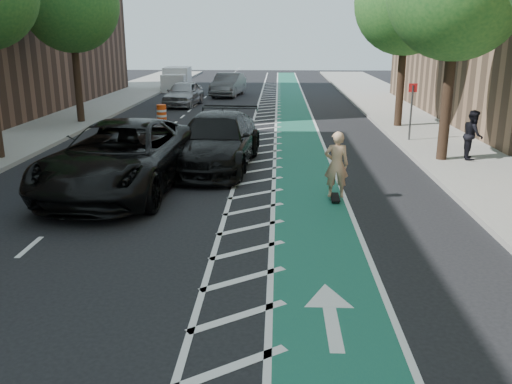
# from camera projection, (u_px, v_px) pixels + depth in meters

# --- Properties ---
(ground) EXTENTS (120.00, 120.00, 0.00)m
(ground) POSITION_uv_depth(u_px,v_px,m) (177.00, 250.00, 11.50)
(ground) COLOR black
(ground) RESTS_ON ground
(bike_lane) EXTENTS (2.00, 90.00, 0.01)m
(bike_lane) POSITION_uv_depth(u_px,v_px,m) (301.00, 152.00, 20.98)
(bike_lane) COLOR #17524C
(bike_lane) RESTS_ON ground
(buffer_strip) EXTENTS (1.40, 90.00, 0.01)m
(buffer_strip) POSITION_uv_depth(u_px,v_px,m) (262.00, 152.00, 21.04)
(buffer_strip) COLOR silver
(buffer_strip) RESTS_ON ground
(sidewalk_right) EXTENTS (5.00, 90.00, 0.15)m
(sidewalk_right) POSITION_uv_depth(u_px,v_px,m) (471.00, 152.00, 20.70)
(sidewalk_right) COLOR gray
(sidewalk_right) RESTS_ON ground
(curb_right) EXTENTS (0.12, 90.00, 0.16)m
(curb_right) POSITION_uv_depth(u_px,v_px,m) (406.00, 151.00, 20.80)
(curb_right) COLOR gray
(curb_right) RESTS_ON ground
(curb_left) EXTENTS (0.12, 90.00, 0.16)m
(curb_left) POSITION_uv_depth(u_px,v_px,m) (46.00, 148.00, 21.35)
(curb_left) COLOR gray
(curb_left) RESTS_ON ground
(tree_r_d) EXTENTS (4.20, 4.20, 7.90)m
(tree_r_d) POSITION_uv_depth(u_px,v_px,m) (405.00, 3.00, 24.92)
(tree_r_d) COLOR #382619
(tree_r_d) RESTS_ON ground
(tree_l_d) EXTENTS (4.20, 4.20, 7.90)m
(tree_l_d) POSITION_uv_depth(u_px,v_px,m) (67.00, 4.00, 25.54)
(tree_l_d) COLOR #382619
(tree_l_d) RESTS_ON ground
(sign_post) EXTENTS (0.35, 0.08, 2.47)m
(sign_post) POSITION_uv_depth(u_px,v_px,m) (411.00, 111.00, 22.34)
(sign_post) COLOR #4C4C4C
(sign_post) RESTS_ON ground
(skateboard) EXTENTS (0.26, 0.83, 0.11)m
(skateboard) POSITION_uv_depth(u_px,v_px,m) (335.00, 197.00, 14.88)
(skateboard) COLOR black
(skateboard) RESTS_ON ground
(skateboarder) EXTENTS (0.68, 0.46, 1.81)m
(skateboarder) POSITION_uv_depth(u_px,v_px,m) (336.00, 164.00, 14.62)
(skateboarder) COLOR tan
(skateboarder) RESTS_ON skateboard
(suv_near) EXTENTS (3.85, 7.39, 1.99)m
(suv_near) POSITION_uv_depth(u_px,v_px,m) (122.00, 157.00, 15.65)
(suv_near) COLOR black
(suv_near) RESTS_ON ground
(suv_far) EXTENTS (3.02, 6.40, 1.80)m
(suv_far) POSITION_uv_depth(u_px,v_px,m) (216.00, 141.00, 18.45)
(suv_far) COLOR black
(suv_far) RESTS_ON ground
(car_silver) EXTENTS (2.28, 4.75, 1.56)m
(car_silver) POSITION_uv_depth(u_px,v_px,m) (184.00, 94.00, 34.35)
(car_silver) COLOR #9C9BA0
(car_silver) RESTS_ON ground
(car_grey) EXTENTS (2.40, 5.21, 1.65)m
(car_grey) POSITION_uv_depth(u_px,v_px,m) (228.00, 85.00, 39.85)
(car_grey) COLOR #535458
(car_grey) RESTS_ON ground
(pedestrian) EXTENTS (0.80, 0.95, 1.73)m
(pedestrian) POSITION_uv_depth(u_px,v_px,m) (473.00, 135.00, 18.96)
(pedestrian) COLOR black
(pedestrian) RESTS_ON sidewalk_right
(box_truck) EXTENTS (2.08, 4.40, 1.81)m
(box_truck) POSITION_uv_depth(u_px,v_px,m) (177.00, 80.00, 44.12)
(box_truck) COLOR silver
(box_truck) RESTS_ON ground
(barrel_a) EXTENTS (0.69, 0.69, 0.94)m
(barrel_a) POSITION_uv_depth(u_px,v_px,m) (140.00, 151.00, 19.15)
(barrel_a) COLOR #D85E0B
(barrel_a) RESTS_ON ground
(barrel_b) EXTENTS (0.70, 0.70, 0.96)m
(barrel_b) POSITION_uv_depth(u_px,v_px,m) (169.00, 142.00, 20.57)
(barrel_b) COLOR orange
(barrel_b) RESTS_ON ground
(barrel_c) EXTENTS (0.64, 0.64, 0.87)m
(barrel_c) POSITION_uv_depth(u_px,v_px,m) (162.00, 113.00, 28.37)
(barrel_c) COLOR #E3420B
(barrel_c) RESTS_ON ground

